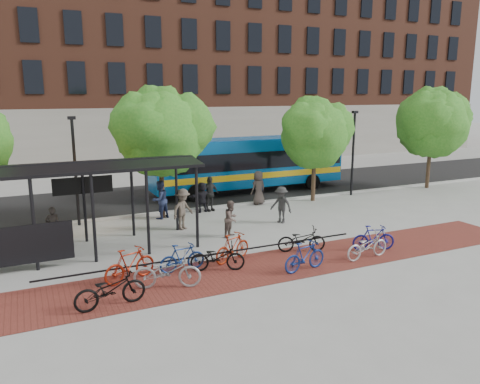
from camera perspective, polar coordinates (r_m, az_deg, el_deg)
name	(u,v)px	position (r m, az deg, el deg)	size (l,w,h in m)	color
ground	(245,227)	(21.99, 0.56, -4.27)	(160.00, 160.00, 0.00)	#9E9E99
asphalt_street	(189,194)	(29.20, -6.22, -0.27)	(160.00, 8.00, 0.01)	black
curb	(213,207)	(25.52, -3.31, -1.87)	(160.00, 0.25, 0.12)	#B7B7B2
brick_strip	(254,269)	(16.90, 1.75, -9.35)	(24.00, 3.00, 0.01)	maroon
bike_rack_rail	(211,266)	(17.18, -3.54, -9.02)	(12.00, 0.05, 0.95)	black
building_brick	(223,54)	(49.10, -2.06, 16.42)	(55.00, 14.00, 20.00)	brown
bus_shelter	(55,179)	(18.87, -21.65, 1.51)	(10.60, 3.07, 3.60)	black
tree_b	(161,129)	(23.31, -9.55, 7.64)	(5.15, 4.20, 6.47)	#382619
tree_c	(316,131)	(27.15, 9.23, 7.37)	(4.66, 3.80, 5.92)	#382619
tree_d	(433,120)	(33.03, 22.45, 8.14)	(5.39, 4.40, 6.55)	#382619
lamp_post_left	(75,168)	(23.01, -19.45, 2.77)	(0.35, 0.20, 5.12)	black
lamp_post_right	(353,151)	(29.20, 13.62, 4.92)	(0.35, 0.20, 5.12)	black
bus	(248,161)	(29.66, 0.95, 3.80)	(12.56, 3.06, 3.39)	#08549A
bike_0	(110,289)	(14.39, -15.55, -11.37)	(0.73, 2.09, 1.10)	black
bike_1	(130,265)	(16.10, -13.28, -8.60)	(0.54, 1.92, 1.15)	maroon
bike_2	(167,271)	(15.33, -8.86, -9.52)	(0.75, 2.16, 1.13)	gray
bike_3	(182,258)	(16.64, -7.06, -7.94)	(0.48, 1.68, 1.01)	navy
bike_4	(217,257)	(16.59, -2.76, -7.93)	(0.67, 1.92, 1.01)	black
bike_5	(233,247)	(17.48, -0.91, -6.75)	(0.51, 1.79, 1.08)	maroon
bike_7	(305,256)	(16.70, 7.91, -7.77)	(0.50, 1.79, 1.07)	navy
bike_8	(301,239)	(18.66, 7.51, -5.76)	(0.66, 1.90, 1.00)	black
bike_10	(367,246)	(18.37, 15.24, -6.32)	(0.68, 1.96, 1.03)	#AFB0B2
bike_11	(374,238)	(19.39, 15.97, -5.39)	(0.49, 1.72, 1.03)	navy
pedestrian_1	(53,226)	(20.77, -21.85, -3.82)	(0.59, 0.38, 1.61)	#37302C
pedestrian_2	(160,200)	(23.55, -9.73, -0.93)	(0.94, 0.73, 1.93)	#212A4D
pedestrian_3	(183,209)	(21.55, -7.00, -2.10)	(1.22, 0.70, 1.89)	#51473C
pedestrian_4	(210,194)	(24.81, -3.73, -0.22)	(1.09, 0.45, 1.85)	#272727
pedestrian_5	(202,197)	(24.60, -4.66, -0.63)	(1.49, 0.47, 1.61)	black
pedestrian_6	(258,188)	(26.23, 2.27, 0.52)	(0.93, 0.60, 1.90)	#423935
pedestrian_7	(259,191)	(26.29, 2.37, 0.17)	(0.57, 0.37, 1.56)	#202F4C
pedestrian_8	(231,219)	(20.35, -1.07, -3.27)	(0.78, 0.61, 1.60)	brown
pedestrian_9	(281,205)	(22.57, 5.04, -1.56)	(1.15, 0.66, 1.78)	#2B2B2B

